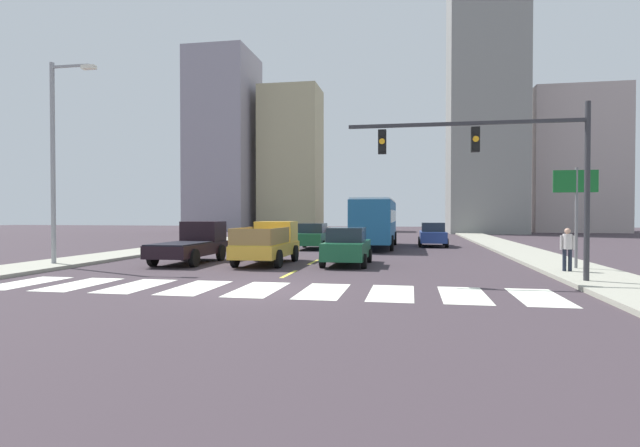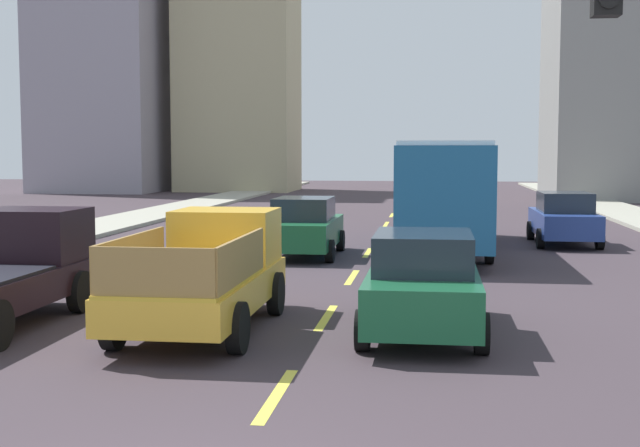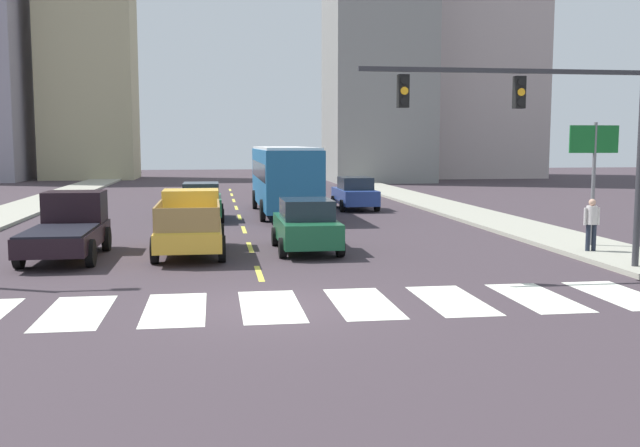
% 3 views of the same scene
% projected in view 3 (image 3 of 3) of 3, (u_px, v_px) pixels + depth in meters
% --- Properties ---
extents(ground_plane, '(160.00, 160.00, 0.00)m').
position_uv_depth(ground_plane, '(271.00, 306.00, 15.77)').
color(ground_plane, '#3B3137').
extents(sidewalk_right, '(2.94, 110.00, 0.15)m').
position_uv_depth(sidewalk_right, '(472.00, 214.00, 35.07)').
color(sidewalk_right, '#9F9D8C').
rests_on(sidewalk_right, ground).
extents(crosswalk_stripe_2, '(1.30, 3.20, 0.01)m').
position_uv_depth(crosswalk_stripe_2, '(76.00, 312.00, 15.18)').
color(crosswalk_stripe_2, silver).
rests_on(crosswalk_stripe_2, ground).
extents(crosswalk_stripe_3, '(1.30, 3.20, 0.01)m').
position_uv_depth(crosswalk_stripe_3, '(175.00, 309.00, 15.48)').
color(crosswalk_stripe_3, silver).
rests_on(crosswalk_stripe_3, ground).
extents(crosswalk_stripe_4, '(1.30, 3.20, 0.01)m').
position_uv_depth(crosswalk_stripe_4, '(271.00, 306.00, 15.77)').
color(crosswalk_stripe_4, silver).
rests_on(crosswalk_stripe_4, ground).
extents(crosswalk_stripe_5, '(1.30, 3.20, 0.01)m').
position_uv_depth(crosswalk_stripe_5, '(363.00, 303.00, 16.07)').
color(crosswalk_stripe_5, silver).
rests_on(crosswalk_stripe_5, ground).
extents(crosswalk_stripe_6, '(1.30, 3.20, 0.01)m').
position_uv_depth(crosswalk_stripe_6, '(451.00, 300.00, 16.36)').
color(crosswalk_stripe_6, silver).
rests_on(crosswalk_stripe_6, ground).
extents(crosswalk_stripe_7, '(1.30, 3.20, 0.01)m').
position_uv_depth(crosswalk_stripe_7, '(537.00, 297.00, 16.66)').
color(crosswalk_stripe_7, silver).
rests_on(crosswalk_stripe_7, ground).
extents(crosswalk_stripe_8, '(1.30, 3.20, 0.01)m').
position_uv_depth(crosswalk_stripe_8, '(619.00, 295.00, 16.95)').
color(crosswalk_stripe_8, silver).
rests_on(crosswalk_stripe_8, ground).
extents(lane_dash_0, '(0.16, 2.40, 0.01)m').
position_uv_depth(lane_dash_0, '(259.00, 273.00, 19.71)').
color(lane_dash_0, '#DBCF44').
rests_on(lane_dash_0, ground).
extents(lane_dash_1, '(0.16, 2.40, 0.01)m').
position_uv_depth(lane_dash_1, '(250.00, 247.00, 24.62)').
color(lane_dash_1, '#DBCF44').
rests_on(lane_dash_1, ground).
extents(lane_dash_2, '(0.16, 2.40, 0.01)m').
position_uv_depth(lane_dash_2, '(244.00, 230.00, 29.54)').
color(lane_dash_2, '#DBCF44').
rests_on(lane_dash_2, ground).
extents(lane_dash_3, '(0.16, 2.40, 0.01)m').
position_uv_depth(lane_dash_3, '(240.00, 217.00, 34.45)').
color(lane_dash_3, '#DBCF44').
rests_on(lane_dash_3, ground).
extents(lane_dash_4, '(0.16, 2.40, 0.01)m').
position_uv_depth(lane_dash_4, '(236.00, 208.00, 39.37)').
color(lane_dash_4, '#DBCF44').
rests_on(lane_dash_4, ground).
extents(lane_dash_5, '(0.16, 2.40, 0.01)m').
position_uv_depth(lane_dash_5, '(234.00, 200.00, 44.29)').
color(lane_dash_5, '#DBCF44').
rests_on(lane_dash_5, ground).
extents(lane_dash_6, '(0.16, 2.40, 0.01)m').
position_uv_depth(lane_dash_6, '(232.00, 195.00, 49.20)').
color(lane_dash_6, '#DBCF44').
rests_on(lane_dash_6, ground).
extents(lane_dash_7, '(0.16, 2.40, 0.01)m').
position_uv_depth(lane_dash_7, '(230.00, 190.00, 54.12)').
color(lane_dash_7, '#DBCF44').
rests_on(lane_dash_7, ground).
extents(pickup_stakebed, '(2.18, 5.20, 1.96)m').
position_uv_depth(pickup_stakebed, '(190.00, 224.00, 23.29)').
color(pickup_stakebed, gold).
rests_on(pickup_stakebed, ground).
extents(pickup_dark, '(2.18, 5.20, 1.96)m').
position_uv_depth(pickup_dark, '(69.00, 227.00, 22.51)').
color(pickup_dark, black).
rests_on(pickup_dark, ground).
extents(city_bus, '(2.72, 10.80, 3.32)m').
position_uv_depth(city_bus, '(284.00, 175.00, 35.46)').
color(city_bus, '#1E5C8E').
rests_on(city_bus, ground).
extents(sedan_near_left, '(2.02, 4.40, 1.72)m').
position_uv_depth(sedan_near_left, '(355.00, 193.00, 38.33)').
color(sedan_near_left, navy).
rests_on(sedan_near_left, ground).
extents(sedan_far, '(2.02, 4.40, 1.72)m').
position_uv_depth(sedan_far, '(306.00, 225.00, 23.62)').
color(sedan_far, '#185633').
rests_on(sedan_far, ground).
extents(sedan_near_right, '(2.02, 4.40, 1.72)m').
position_uv_depth(sedan_near_right, '(201.00, 201.00, 33.06)').
color(sedan_near_right, '#195933').
rests_on(sedan_near_right, ground).
extents(traffic_signal_gantry, '(7.91, 0.27, 6.00)m').
position_uv_depth(traffic_signal_gantry, '(556.00, 119.00, 19.20)').
color(traffic_signal_gantry, '#2D2D33').
rests_on(traffic_signal_gantry, ground).
extents(direction_sign_green, '(1.70, 0.12, 4.20)m').
position_uv_depth(direction_sign_green, '(594.00, 158.00, 23.76)').
color(direction_sign_green, slate).
rests_on(direction_sign_green, ground).
extents(pedestrian_waiting, '(0.53, 0.34, 1.64)m').
position_uv_depth(pedestrian_waiting, '(592.00, 220.00, 22.69)').
color(pedestrian_waiting, '#1E2432').
rests_on(pedestrian_waiting, sidewalk_right).
extents(block_mid_right, '(11.27, 11.34, 18.47)m').
position_uv_depth(block_mid_right, '(475.00, 87.00, 74.54)').
color(block_mid_right, '#BAA9A5').
rests_on(block_mid_right, ground).
extents(block_low_left, '(8.63, 7.06, 20.96)m').
position_uv_depth(block_low_left, '(89.00, 69.00, 69.40)').
color(block_low_left, tan).
rests_on(block_low_left, ground).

